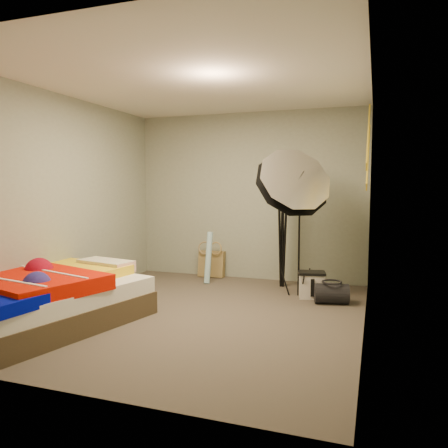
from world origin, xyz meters
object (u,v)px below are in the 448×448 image
at_px(duffel_bag, 332,294).
at_px(bed, 46,299).
at_px(tote_bag, 212,264).
at_px(camera_tripod, 282,231).
at_px(photo_umbrella, 292,185).
at_px(camera_case, 312,286).
at_px(wrapping_roll, 208,257).

relative_size(duffel_bag, bed, 0.18).
height_order(tote_bag, duffel_bag, tote_bag).
bearing_deg(camera_tripod, photo_umbrella, -69.34).
bearing_deg(tote_bag, camera_tripod, -15.00).
xyz_separation_m(photo_umbrella, camera_tripod, (-0.23, 0.62, -0.63)).
height_order(camera_case, duffel_bag, camera_case).
bearing_deg(photo_umbrella, camera_case, 25.74).
height_order(wrapping_roll, photo_umbrella, photo_umbrella).
xyz_separation_m(bed, camera_tripod, (1.90, 2.49, 0.51)).
bearing_deg(tote_bag, camera_case, -26.53).
bearing_deg(camera_tripod, camera_case, -45.83).
xyz_separation_m(wrapping_roll, bed, (-0.84, -2.37, -0.10)).
relative_size(camera_case, duffel_bag, 0.77).
bearing_deg(tote_bag, wrapping_roll, -76.45).
bearing_deg(bed, wrapping_roll, 70.45).
xyz_separation_m(duffel_bag, bed, (-2.65, -1.79, 0.16)).
distance_m(camera_case, photo_umbrella, 1.29).
relative_size(tote_bag, duffel_bag, 1.02).
height_order(tote_bag, camera_case, tote_bag).
xyz_separation_m(tote_bag, duffel_bag, (1.91, -0.98, -0.08)).
relative_size(bed, photo_umbrella, 1.13).
bearing_deg(bed, photo_umbrella, 41.22).
xyz_separation_m(duffel_bag, photo_umbrella, (-0.51, 0.08, 1.30)).
bearing_deg(tote_bag, duffel_bag, -28.25).
distance_m(tote_bag, camera_case, 1.83).
xyz_separation_m(camera_case, camera_tripod, (-0.48, 0.50, 0.63)).
height_order(camera_case, photo_umbrella, photo_umbrella).
relative_size(wrapping_roll, photo_umbrella, 0.38).
xyz_separation_m(bed, photo_umbrella, (2.13, 1.87, 1.14)).
xyz_separation_m(wrapping_roll, duffel_bag, (1.81, -0.58, -0.25)).
xyz_separation_m(wrapping_roll, camera_case, (1.54, -0.38, -0.22)).
bearing_deg(photo_umbrella, bed, -138.78).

